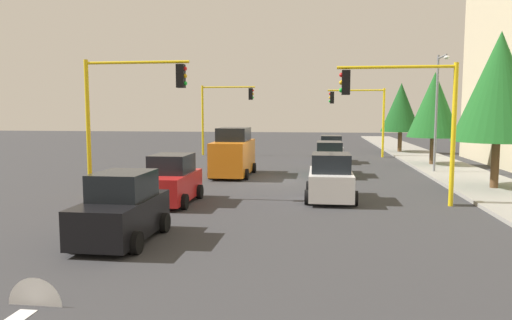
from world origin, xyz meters
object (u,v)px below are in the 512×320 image
object	(u,v)px
tree_roadside_near	(499,87)
tree_roadside_mid	(434,105)
car_white	(331,179)
car_green	(329,160)
traffic_signal_far_left	(361,109)
car_red	(171,181)
car_black	(122,210)
traffic_signal_near_left	(406,105)
traffic_signal_near_right	(127,101)
tree_roadside_far	(401,108)
car_silver	(331,150)
street_lamp_curbside	(438,100)
traffic_signal_far_right	(223,106)
delivery_van_orange	(233,154)

from	to	relation	value
tree_roadside_near	tree_roadside_mid	size ratio (longest dim) A/B	1.16
car_white	car_green	distance (m)	7.88
traffic_signal_far_left	car_green	size ratio (longest dim) A/B	1.34
car_red	tree_roadside_mid	bearing A→B (deg)	137.59
car_black	car_red	distance (m)	5.59
traffic_signal_near_left	car_white	xyz separation A→B (m)	(-0.66, -2.84, -3.05)
traffic_signal_far_left	car_white	distance (m)	19.79
car_white	car_red	bearing A→B (deg)	-76.65
traffic_signal_near_right	car_green	distance (m)	12.60
traffic_signal_near_right	tree_roadside_far	xyz separation A→B (m)	(-24.00, 15.23, -0.09)
tree_roadside_far	traffic_signal_near_right	bearing A→B (deg)	-32.40
traffic_signal_near_right	car_silver	xyz separation A→B (m)	(-15.62, 8.95, -3.26)
traffic_signal_near_left	car_silver	distance (m)	16.11
car_white	tree_roadside_mid	bearing A→B (deg)	151.78
traffic_signal_near_right	street_lamp_curbside	xyz separation A→B (m)	(-9.61, 14.93, 0.19)
traffic_signal_near_right	car_white	bearing A→B (deg)	94.38
traffic_signal_far_right	car_white	size ratio (longest dim) A/B	1.59
traffic_signal_near_left	traffic_signal_near_right	size ratio (longest dim) A/B	0.95
street_lamp_curbside	car_red	distance (m)	16.88
car_black	street_lamp_curbside	bearing A→B (deg)	142.26
car_red	car_white	bearing A→B (deg)	103.35
street_lamp_curbside	tree_roadside_near	bearing A→B (deg)	13.05
traffic_signal_near_left	tree_roadside_near	world-z (taller)	tree_roadside_near
car_green	car_silver	bearing A→B (deg)	177.77
traffic_signal_near_left	delivery_van_orange	xyz separation A→B (m)	(-7.52, -8.24, -2.66)
traffic_signal_far_left	car_silver	bearing A→B (deg)	-29.37
traffic_signal_near_right	tree_roadside_mid	distance (m)	21.06
traffic_signal_near_right	car_red	world-z (taller)	traffic_signal_near_right
street_lamp_curbside	tree_roadside_far	xyz separation A→B (m)	(-14.39, 0.30, -0.28)
tree_roadside_far	traffic_signal_far_left	bearing A→B (deg)	-43.67
traffic_signal_near_left	car_green	distance (m)	9.47
traffic_signal_near_left	traffic_signal_near_right	world-z (taller)	traffic_signal_near_right
traffic_signal_far_right	car_black	bearing A→B (deg)	5.41
traffic_signal_near_right	car_red	xyz separation A→B (m)	(0.87, 2.15, -3.26)
street_lamp_curbside	tree_roadside_mid	distance (m)	4.47
delivery_van_orange	tree_roadside_mid	bearing A→B (deg)	117.28
car_silver	traffic_signal_far_right	bearing A→B (deg)	-116.06
traffic_signal_near_right	traffic_signal_near_left	bearing A→B (deg)	90.00
traffic_signal_far_left	car_red	distance (m)	23.03
delivery_van_orange	car_red	bearing A→B (deg)	-6.90
tree_roadside_near	car_green	distance (m)	9.65
traffic_signal_near_left	tree_roadside_far	distance (m)	24.30
street_lamp_curbside	tree_roadside_near	world-z (taller)	tree_roadside_near
delivery_van_orange	car_white	xyz separation A→B (m)	(6.87, 5.40, -0.39)
traffic_signal_far_left	delivery_van_orange	world-z (taller)	traffic_signal_far_left
car_white	car_green	size ratio (longest dim) A/B	0.89
car_white	car_red	distance (m)	6.60
delivery_van_orange	car_green	xyz separation A→B (m)	(-1.02, 5.51, -0.39)
tree_roadside_near	car_green	size ratio (longest dim) A/B	1.77
car_black	tree_roadside_far	bearing A→B (deg)	157.31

